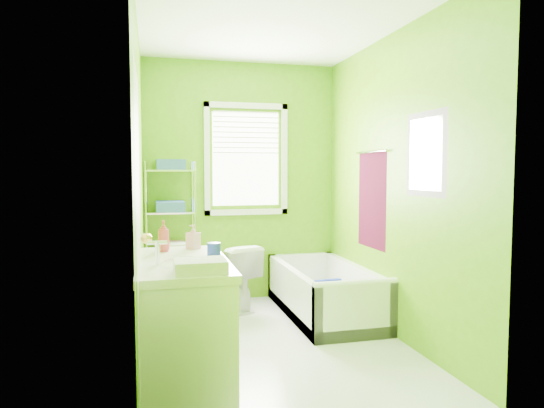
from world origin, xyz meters
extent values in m
plane|color=silver|center=(0.00, 0.00, 0.00)|extent=(2.90, 2.90, 0.00)
cube|color=#508B06|center=(0.00, 1.45, 1.30)|extent=(2.10, 0.04, 2.60)
cube|color=#508B06|center=(0.00, -1.45, 1.30)|extent=(2.10, 0.04, 2.60)
cube|color=#508B06|center=(-1.05, 0.00, 1.30)|extent=(0.04, 2.90, 2.60)
cube|color=#508B06|center=(1.05, 0.00, 1.30)|extent=(0.04, 2.90, 2.60)
cube|color=white|center=(0.00, 0.00, 2.60)|extent=(2.10, 2.90, 0.04)
cube|color=white|center=(0.05, 1.44, 1.55)|extent=(0.74, 0.01, 1.01)
cube|color=white|center=(0.05, 1.42, 0.97)|extent=(0.92, 0.05, 0.06)
cube|color=white|center=(0.05, 1.42, 2.13)|extent=(0.92, 0.05, 0.06)
cube|color=white|center=(-0.38, 1.42, 1.55)|extent=(0.06, 0.05, 1.22)
cube|color=white|center=(0.48, 1.42, 1.55)|extent=(0.06, 0.05, 1.22)
cube|color=white|center=(0.05, 1.42, 1.84)|extent=(0.72, 0.02, 0.50)
cube|color=white|center=(-1.04, -1.00, 1.00)|extent=(0.02, 0.80, 2.00)
sphere|color=gold|center=(-1.00, -0.67, 1.00)|extent=(0.07, 0.07, 0.07)
cube|color=#44071F|center=(1.04, 0.35, 1.15)|extent=(0.02, 0.58, 0.90)
cylinder|color=silver|center=(1.02, 0.35, 1.60)|extent=(0.02, 0.62, 0.02)
cube|color=#CC5972|center=(1.04, -0.55, 1.55)|extent=(0.02, 0.54, 0.64)
cube|color=white|center=(1.03, -0.55, 1.55)|extent=(0.01, 0.44, 0.54)
cube|color=white|center=(0.68, 0.65, 0.05)|extent=(0.75, 1.60, 0.11)
cube|color=white|center=(0.34, 0.65, 0.24)|extent=(0.07, 1.60, 0.48)
cube|color=white|center=(1.01, 0.65, 0.24)|extent=(0.07, 1.60, 0.48)
cube|color=white|center=(0.68, -0.11, 0.24)|extent=(0.75, 0.07, 0.48)
cube|color=white|center=(0.68, 1.41, 0.24)|extent=(0.75, 0.07, 0.48)
cylinder|color=white|center=(0.68, -0.11, 0.48)|extent=(0.75, 0.07, 0.07)
cylinder|color=#152BCC|center=(0.68, 0.36, 0.14)|extent=(0.38, 0.38, 0.07)
cylinder|color=#FBFF1A|center=(0.68, 0.36, 0.20)|extent=(0.35, 0.35, 0.06)
cube|color=#152BCC|center=(0.66, 0.50, 0.26)|extent=(0.27, 0.07, 0.24)
imported|color=white|center=(-0.17, 1.07, 0.34)|extent=(0.58, 0.75, 0.68)
cube|color=white|center=(-0.78, -0.64, 0.40)|extent=(0.55, 1.10, 0.80)
cube|color=white|center=(-0.78, -0.64, 0.82)|extent=(0.58, 1.13, 0.05)
ellipsoid|color=white|center=(-0.76, -0.79, 0.82)|extent=(0.38, 0.49, 0.13)
cylinder|color=silver|center=(-0.94, -0.79, 0.92)|extent=(0.03, 0.03, 0.16)
cylinder|color=silver|center=(-0.94, -0.79, 0.99)|extent=(0.12, 0.02, 0.02)
imported|color=#CE3C4E|center=(-0.89, -0.28, 0.96)|extent=(0.09, 0.09, 0.22)
imported|color=pink|center=(-0.67, -0.21, 0.94)|extent=(0.12, 0.11, 0.18)
cylinder|color=#1A2CAB|center=(-0.57, -0.62, 0.90)|extent=(0.09, 0.09, 0.10)
cube|color=silver|center=(-0.70, -1.06, 0.89)|extent=(0.29, 0.23, 0.07)
cylinder|color=silver|center=(-1.02, 1.13, 0.76)|extent=(0.02, 0.02, 1.52)
cylinder|color=silver|center=(-1.02, 1.42, 0.76)|extent=(0.02, 0.02, 1.52)
cylinder|color=silver|center=(-0.54, 1.13, 0.76)|extent=(0.02, 0.02, 1.52)
cylinder|color=silver|center=(-0.54, 1.42, 0.76)|extent=(0.02, 0.02, 1.52)
cube|color=silver|center=(-0.78, 1.27, 0.14)|extent=(0.50, 0.31, 0.02)
cube|color=silver|center=(-0.78, 1.27, 0.57)|extent=(0.50, 0.31, 0.02)
cube|color=silver|center=(-0.78, 1.27, 1.00)|extent=(0.50, 0.31, 0.02)
cube|color=silver|center=(-0.78, 1.27, 1.43)|extent=(0.50, 0.31, 0.02)
cube|color=#2A549A|center=(-0.77, 1.18, 1.49)|extent=(0.29, 0.19, 0.10)
cube|color=silver|center=(-0.77, 1.39, 1.49)|extent=(0.29, 0.19, 0.10)
cube|color=#2A549A|center=(-0.78, 1.18, 1.06)|extent=(0.29, 0.19, 0.10)
cube|color=#2A549A|center=(-0.78, 1.39, 1.06)|extent=(0.29, 0.19, 0.10)
cube|color=silver|center=(-0.77, 1.20, 0.63)|extent=(0.29, 0.19, 0.10)
cube|color=#C78896|center=(-0.78, 1.40, 0.63)|extent=(0.29, 0.19, 0.10)
cube|color=#C78896|center=(-0.53, 1.27, 0.31)|extent=(0.02, 0.27, 0.48)
camera|label=1|loc=(-0.97, -3.80, 1.43)|focal=32.00mm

